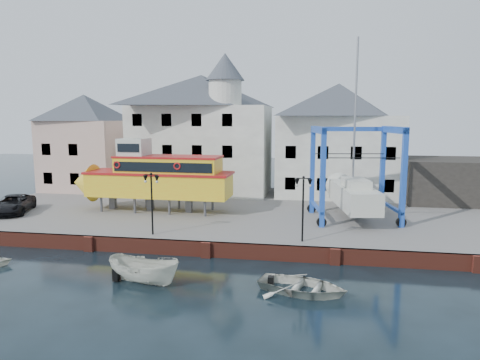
# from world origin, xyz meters

# --- Properties ---
(ground) EXTENTS (140.00, 140.00, 0.00)m
(ground) POSITION_xyz_m (0.00, 0.00, 0.00)
(ground) COLOR black
(ground) RESTS_ON ground
(hardstanding) EXTENTS (44.00, 22.00, 1.00)m
(hardstanding) POSITION_xyz_m (0.00, 11.00, 0.50)
(hardstanding) COLOR slate
(hardstanding) RESTS_ON ground
(quay_wall) EXTENTS (44.00, 0.47, 1.00)m
(quay_wall) POSITION_xyz_m (-0.00, 0.10, 0.50)
(quay_wall) COLOR maroon
(quay_wall) RESTS_ON ground
(building_pink) EXTENTS (8.00, 7.00, 10.30)m
(building_pink) POSITION_xyz_m (-18.00, 18.00, 6.15)
(building_pink) COLOR #C39F8F
(building_pink) RESTS_ON hardstanding
(building_white_main) EXTENTS (14.00, 8.30, 14.00)m
(building_white_main) POSITION_xyz_m (-4.87, 18.39, 7.34)
(building_white_main) COLOR #BAB9AF
(building_white_main) RESTS_ON hardstanding
(building_white_right) EXTENTS (12.00, 8.00, 11.20)m
(building_white_right) POSITION_xyz_m (9.00, 19.00, 6.60)
(building_white_right) COLOR #BAB9AF
(building_white_right) RESTS_ON hardstanding
(shed_dark) EXTENTS (8.00, 7.00, 4.00)m
(shed_dark) POSITION_xyz_m (19.00, 17.00, 3.00)
(shed_dark) COLOR black
(shed_dark) RESTS_ON hardstanding
(lamp_post_left) EXTENTS (1.12, 0.32, 4.20)m
(lamp_post_left) POSITION_xyz_m (-4.00, 1.20, 4.17)
(lamp_post_left) COLOR black
(lamp_post_left) RESTS_ON hardstanding
(lamp_post_right) EXTENTS (1.12, 0.32, 4.20)m
(lamp_post_right) POSITION_xyz_m (6.00, 1.20, 4.17)
(lamp_post_right) COLOR black
(lamp_post_right) RESTS_ON hardstanding
(tour_boat) EXTENTS (14.08, 3.68, 6.10)m
(tour_boat) POSITION_xyz_m (-6.91, 8.34, 3.87)
(tour_boat) COLOR #59595E
(tour_boat) RESTS_ON hardstanding
(travel_lift) EXTENTS (7.12, 9.36, 13.76)m
(travel_lift) POSITION_xyz_m (9.60, 8.68, 3.29)
(travel_lift) COLOR #1E449D
(travel_lift) RESTS_ON hardstanding
(van) EXTENTS (4.09, 5.79, 1.47)m
(van) POSITION_xyz_m (-17.81, 5.60, 1.73)
(van) COLOR black
(van) RESTS_ON hardstanding
(motorboat_a) EXTENTS (4.57, 2.54, 1.67)m
(motorboat_a) POSITION_xyz_m (-2.22, -4.75, 0.00)
(motorboat_a) COLOR beige
(motorboat_a) RESTS_ON ground
(motorboat_b) EXTENTS (5.18, 4.27, 0.93)m
(motorboat_b) POSITION_xyz_m (6.16, -4.59, 0.00)
(motorboat_b) COLOR beige
(motorboat_b) RESTS_ON ground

